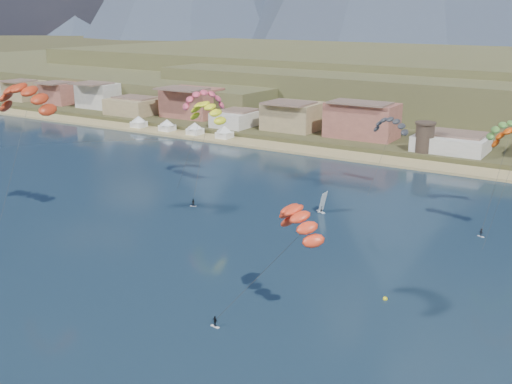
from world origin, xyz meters
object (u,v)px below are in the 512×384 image
watchtower (425,137)px  windsurfer (322,206)px  kitesurfer_yellow (207,109)px  kitesurfer_red (25,93)px  kitesurfer_green (510,128)px  buoy (385,299)px  kitesurfer_orange (301,216)px

watchtower → windsurfer: bearing=-93.3°
kitesurfer_yellow → windsurfer: (29.77, -0.93, -17.77)m
kitesurfer_red → windsurfer: 62.01m
kitesurfer_green → windsurfer: bearing=-154.2°
buoy → kitesurfer_orange: bearing=-122.5°
watchtower → kitesurfer_yellow: size_ratio=0.37×
watchtower → kitesurfer_orange: size_ratio=0.46×
kitesurfer_orange → kitesurfer_green: bearing=76.4°
watchtower → windsurfer: watchtower is taller
buoy → kitesurfer_red: bearing=-176.1°
kitesurfer_green → buoy: bearing=-98.0°
kitesurfer_yellow → buoy: kitesurfer_yellow is taller
kitesurfer_yellow → windsurfer: kitesurfer_yellow is taller
kitesurfer_orange → windsurfer: size_ratio=4.30×
watchtower → kitesurfer_green: 53.25m
kitesurfer_green → buoy: size_ratio=31.87×
kitesurfer_yellow → kitesurfer_green: kitesurfer_yellow is taller
kitesurfer_red → kitesurfer_orange: (61.86, -7.54, -10.72)m
kitesurfer_orange → watchtower: bearing=98.1°
kitesurfer_orange → windsurfer: 49.36m
watchtower → kitesurfer_red: (-47.31, -95.04, 19.35)m
kitesurfer_orange → buoy: bearing=57.5°
watchtower → kitesurfer_green: kitesurfer_green is taller
kitesurfer_green → watchtower: bearing=124.0°
kitesurfer_yellow → windsurfer: size_ratio=5.27×
kitesurfer_yellow → buoy: size_ratio=33.21×
kitesurfer_red → kitesurfer_orange: bearing=-7.0°
kitesurfer_orange → windsurfer: kitesurfer_orange is taller
kitesurfer_orange → kitesurfer_green: (14.45, 59.59, 3.45)m
kitesurfer_red → kitesurfer_green: 92.65m
kitesurfer_red → buoy: bearing=3.9°
watchtower → kitesurfer_yellow: 67.79m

